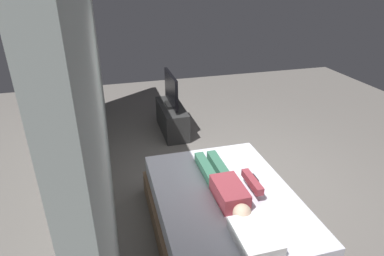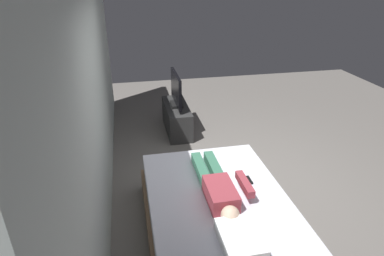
{
  "view_description": "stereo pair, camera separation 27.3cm",
  "coord_description": "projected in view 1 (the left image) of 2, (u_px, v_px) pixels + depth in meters",
  "views": [
    {
      "loc": [
        -3.45,
        1.6,
        2.68
      ],
      "look_at": [
        0.53,
        0.5,
        0.69
      ],
      "focal_mm": 30.57,
      "sensor_mm": 36.0,
      "label": 1
    },
    {
      "loc": [
        -3.51,
        1.33,
        2.68
      ],
      "look_at": [
        0.53,
        0.5,
        0.69
      ],
      "focal_mm": 30.57,
      "sensor_mm": 36.0,
      "label": 2
    }
  ],
  "objects": [
    {
      "name": "person",
      "position": [
        226.0,
        186.0,
        3.47
      ],
      "size": [
        1.26,
        0.46,
        0.18
      ],
      "color": "#993842",
      "rests_on": "bed"
    },
    {
      "name": "back_wall",
      "position": [
        96.0,
        91.0,
        3.87
      ],
      "size": [
        6.4,
        0.1,
        2.8
      ],
      "primitive_type": "cube",
      "color": "silver",
      "rests_on": "ground"
    },
    {
      "name": "tv",
      "position": [
        171.0,
        91.0,
        5.71
      ],
      "size": [
        0.88,
        0.2,
        0.59
      ],
      "color": "black",
      "rests_on": "tv_stand"
    },
    {
      "name": "tv_stand",
      "position": [
        172.0,
        119.0,
        5.95
      ],
      "size": [
        1.1,
        0.4,
        0.5
      ],
      "primitive_type": "cube",
      "color": "#2D2D2D",
      "rests_on": "ground"
    },
    {
      "name": "ground_plane",
      "position": [
        237.0,
        184.0,
        4.54
      ],
      "size": [
        10.0,
        10.0,
        0.0
      ],
      "primitive_type": "plane",
      "color": "slate"
    },
    {
      "name": "remote",
      "position": [
        254.0,
        178.0,
        3.73
      ],
      "size": [
        0.15,
        0.04,
        0.02
      ],
      "primitive_type": "cube",
      "color": "black",
      "rests_on": "bed"
    },
    {
      "name": "bed",
      "position": [
        224.0,
        214.0,
        3.6
      ],
      "size": [
        2.06,
        1.52,
        0.54
      ],
      "color": "brown",
      "rests_on": "ground"
    },
    {
      "name": "pillow",
      "position": [
        255.0,
        237.0,
        2.84
      ],
      "size": [
        0.48,
        0.34,
        0.12
      ],
      "primitive_type": "cube",
      "color": "white",
      "rests_on": "bed"
    }
  ]
}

